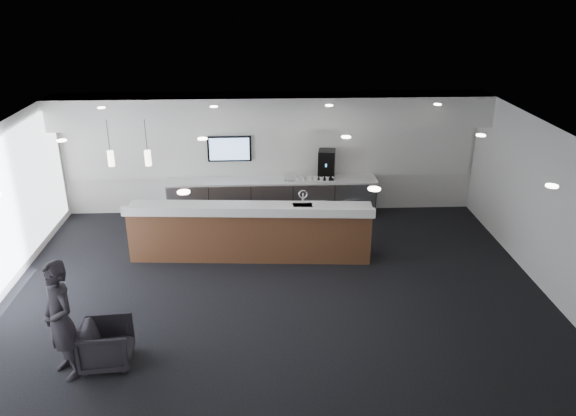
{
  "coord_description": "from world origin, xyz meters",
  "views": [
    {
      "loc": [
        -0.2,
        -9.1,
        5.45
      ],
      "look_at": [
        0.28,
        1.3,
        1.16
      ],
      "focal_mm": 35.0,
      "sensor_mm": 36.0,
      "label": 1
    }
  ],
  "objects_px": {
    "armchair": "(107,344)",
    "coffee_machine": "(327,164)",
    "service_counter": "(250,231)",
    "lounge_guest": "(60,320)"
  },
  "relations": [
    {
      "from": "armchair",
      "to": "coffee_machine",
      "type": "bearing_deg",
      "value": -39.58
    },
    {
      "from": "service_counter",
      "to": "lounge_guest",
      "type": "distance_m",
      "value": 4.52
    },
    {
      "from": "service_counter",
      "to": "armchair",
      "type": "height_order",
      "value": "service_counter"
    },
    {
      "from": "service_counter",
      "to": "armchair",
      "type": "xyz_separation_m",
      "value": [
        -2.11,
        -3.44,
        -0.24
      ]
    },
    {
      "from": "service_counter",
      "to": "coffee_machine",
      "type": "bearing_deg",
      "value": 54.69
    },
    {
      "from": "service_counter",
      "to": "coffee_machine",
      "type": "relative_size",
      "value": 7.35
    },
    {
      "from": "coffee_machine",
      "to": "lounge_guest",
      "type": "bearing_deg",
      "value": -117.63
    },
    {
      "from": "armchair",
      "to": "service_counter",
      "type": "bearing_deg",
      "value": -36.38
    },
    {
      "from": "service_counter",
      "to": "coffee_machine",
      "type": "xyz_separation_m",
      "value": [
        1.82,
        2.23,
        0.72
      ]
    },
    {
      "from": "lounge_guest",
      "to": "service_counter",
      "type": "bearing_deg",
      "value": 100.29
    }
  ]
}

